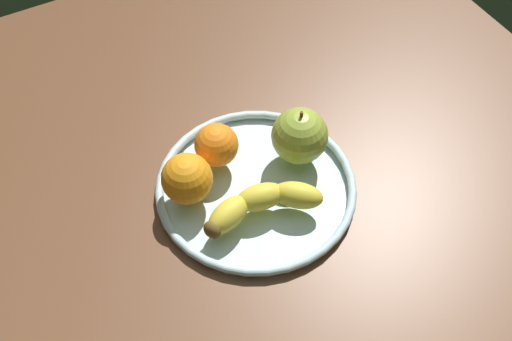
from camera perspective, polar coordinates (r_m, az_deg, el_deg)
ground_plane at (r=89.41cm, az=0.00°, el=-2.63°), size 111.54×111.54×4.00cm
fruit_bowl at (r=87.02cm, az=0.00°, el=-1.55°), size 28.41×28.41×1.80cm
banana at (r=82.16cm, az=0.40°, el=-3.06°), size 17.73×8.27×3.65cm
apple at (r=86.65cm, az=4.06°, el=3.24°), size 8.09×8.09×8.89cm
orange_back_left at (r=82.95cm, az=-6.41°, el=-0.75°), size 7.04×7.04×7.04cm
orange_center at (r=86.71cm, az=-3.68°, el=2.37°), size 6.27×6.27×6.27cm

